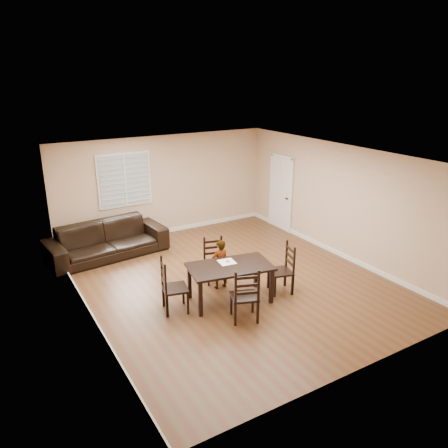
{
  "coord_description": "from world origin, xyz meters",
  "views": [
    {
      "loc": [
        -4.45,
        -7.2,
        4.25
      ],
      "look_at": [
        0.29,
        0.83,
        1.0
      ],
      "focal_mm": 35.0,
      "sensor_mm": 36.0,
      "label": 1
    }
  ],
  "objects_px": {
    "chair_left": "(168,288)",
    "donut": "(228,261)",
    "chair_far": "(246,299)",
    "chair_right": "(286,270)",
    "child": "(220,264)",
    "chair_near": "(214,260)",
    "sofa": "(107,240)",
    "dining_table": "(230,270)"
  },
  "relations": [
    {
      "from": "dining_table",
      "to": "sofa",
      "type": "distance_m",
      "value": 3.68
    },
    {
      "from": "chair_near",
      "to": "sofa",
      "type": "bearing_deg",
      "value": 138.96
    },
    {
      "from": "chair_near",
      "to": "sofa",
      "type": "height_order",
      "value": "chair_near"
    },
    {
      "from": "chair_far",
      "to": "chair_right",
      "type": "bearing_deg",
      "value": -135.78
    },
    {
      "from": "donut",
      "to": "sofa",
      "type": "height_order",
      "value": "sofa"
    },
    {
      "from": "chair_right",
      "to": "child",
      "type": "relative_size",
      "value": 0.97
    },
    {
      "from": "chair_left",
      "to": "donut",
      "type": "bearing_deg",
      "value": -78.93
    },
    {
      "from": "chair_left",
      "to": "child",
      "type": "xyz_separation_m",
      "value": [
        1.3,
        0.34,
        0.05
      ]
    },
    {
      "from": "chair_left",
      "to": "sofa",
      "type": "xyz_separation_m",
      "value": [
        -0.22,
        3.16,
        -0.07
      ]
    },
    {
      "from": "chair_far",
      "to": "child",
      "type": "relative_size",
      "value": 0.99
    },
    {
      "from": "child",
      "to": "donut",
      "type": "height_order",
      "value": "child"
    },
    {
      "from": "chair_near",
      "to": "chair_far",
      "type": "relative_size",
      "value": 0.91
    },
    {
      "from": "chair_near",
      "to": "chair_left",
      "type": "height_order",
      "value": "chair_left"
    },
    {
      "from": "donut",
      "to": "chair_left",
      "type": "bearing_deg",
      "value": 177.37
    },
    {
      "from": "chair_right",
      "to": "sofa",
      "type": "height_order",
      "value": "chair_right"
    },
    {
      "from": "chair_right",
      "to": "child",
      "type": "bearing_deg",
      "value": -109.68
    },
    {
      "from": "dining_table",
      "to": "chair_near",
      "type": "xyz_separation_m",
      "value": [
        0.19,
        0.99,
        -0.22
      ]
    },
    {
      "from": "dining_table",
      "to": "child",
      "type": "relative_size",
      "value": 1.63
    },
    {
      "from": "donut",
      "to": "dining_table",
      "type": "bearing_deg",
      "value": -106.85
    },
    {
      "from": "child",
      "to": "sofa",
      "type": "xyz_separation_m",
      "value": [
        -1.53,
        2.82,
        -0.11
      ]
    },
    {
      "from": "child",
      "to": "donut",
      "type": "bearing_deg",
      "value": 81.3
    },
    {
      "from": "chair_right",
      "to": "dining_table",
      "type": "bearing_deg",
      "value": -84.46
    },
    {
      "from": "dining_table",
      "to": "donut",
      "type": "relative_size",
      "value": 19.19
    },
    {
      "from": "child",
      "to": "chair_far",
      "type": "bearing_deg",
      "value": 77.54
    },
    {
      "from": "chair_near",
      "to": "chair_far",
      "type": "bearing_deg",
      "value": -86.47
    },
    {
      "from": "chair_left",
      "to": "chair_right",
      "type": "bearing_deg",
      "value": -87.29
    },
    {
      "from": "dining_table",
      "to": "child",
      "type": "height_order",
      "value": "child"
    },
    {
      "from": "chair_left",
      "to": "chair_far",
      "type": "bearing_deg",
      "value": -122.38
    },
    {
      "from": "chair_right",
      "to": "child",
      "type": "xyz_separation_m",
      "value": [
        -1.09,
        0.8,
        0.06
      ]
    },
    {
      "from": "dining_table",
      "to": "sofa",
      "type": "xyz_separation_m",
      "value": [
        -1.42,
        3.39,
        -0.24
      ]
    },
    {
      "from": "chair_left",
      "to": "child",
      "type": "bearing_deg",
      "value": -61.82
    },
    {
      "from": "dining_table",
      "to": "donut",
      "type": "distance_m",
      "value": 0.21
    },
    {
      "from": "chair_right",
      "to": "chair_left",
      "type": "bearing_deg",
      "value": -84.31
    },
    {
      "from": "dining_table",
      "to": "chair_left",
      "type": "distance_m",
      "value": 1.23
    },
    {
      "from": "dining_table",
      "to": "chair_near",
      "type": "height_order",
      "value": "chair_near"
    },
    {
      "from": "chair_far",
      "to": "chair_left",
      "type": "height_order",
      "value": "chair_left"
    },
    {
      "from": "dining_table",
      "to": "chair_near",
      "type": "distance_m",
      "value": 1.03
    },
    {
      "from": "chair_near",
      "to": "chair_right",
      "type": "relative_size",
      "value": 0.93
    },
    {
      "from": "chair_right",
      "to": "donut",
      "type": "height_order",
      "value": "chair_right"
    },
    {
      "from": "chair_right",
      "to": "child",
      "type": "height_order",
      "value": "child"
    },
    {
      "from": "chair_far",
      "to": "sofa",
      "type": "bearing_deg",
      "value": -52.88
    },
    {
      "from": "dining_table",
      "to": "chair_left",
      "type": "relative_size",
      "value": 1.63
    }
  ]
}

